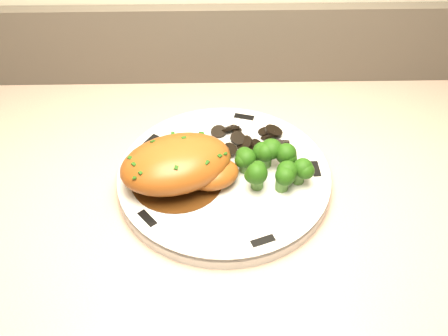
{
  "coord_description": "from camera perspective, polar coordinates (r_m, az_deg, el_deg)",
  "views": [
    {
      "loc": [
        0.6,
        1.27,
        1.42
      ],
      "look_at": [
        0.61,
        1.76,
        0.95
      ],
      "focal_mm": 45.0,
      "sensor_mm": 36.0,
      "label": 1
    }
  ],
  "objects": [
    {
      "name": "broccoli_florets",
      "position": [
        0.67,
        4.98,
        0.26
      ],
      "size": [
        0.09,
        0.06,
        0.04
      ],
      "rotation": [
        0.0,
        0.0,
        -0.08
      ],
      "color": "#4F8036",
      "rests_on": "plate"
    },
    {
      "name": "gravy_pool",
      "position": [
        0.68,
        -4.77,
        -1.15
      ],
      "size": [
        0.11,
        0.11,
        0.0
      ],
      "primitive_type": "cylinder",
      "color": "#3B1E0A",
      "rests_on": "plate"
    },
    {
      "name": "rim_accent_0",
      "position": [
        0.77,
        2.06,
        5.19
      ],
      "size": [
        0.03,
        0.02,
        0.0
      ],
      "primitive_type": "cube",
      "rotation": [
        0.0,
        0.0,
        2.88
      ],
      "color": "black",
      "rests_on": "plate"
    },
    {
      "name": "rim_accent_1",
      "position": [
        0.74,
        -7.5,
        2.72
      ],
      "size": [
        0.02,
        0.03,
        0.0
      ],
      "primitive_type": "cube",
      "rotation": [
        0.0,
        0.0,
        4.13
      ],
      "color": "black",
      "rests_on": "plate"
    },
    {
      "name": "chicken_breast",
      "position": [
        0.66,
        -4.45,
        0.32
      ],
      "size": [
        0.16,
        0.13,
        0.05
      ],
      "rotation": [
        0.0,
        0.0,
        0.33
      ],
      "color": "#974D1A",
      "rests_on": "plate"
    },
    {
      "name": "rim_accent_2",
      "position": [
        0.64,
        -7.8,
        -5.11
      ],
      "size": [
        0.02,
        0.03,
        0.0
      ],
      "primitive_type": "cube",
      "rotation": [
        0.0,
        0.0,
        5.39
      ],
      "color": "black",
      "rests_on": "plate"
    },
    {
      "name": "rim_accent_4",
      "position": [
        0.7,
        9.28,
        -0.1
      ],
      "size": [
        0.01,
        0.03,
        0.0
      ],
      "primitive_type": "cube",
      "rotation": [
        0.0,
        0.0,
        7.9
      ],
      "color": "black",
      "rests_on": "plate"
    },
    {
      "name": "mushroom_pile",
      "position": [
        0.72,
        2.71,
        2.56
      ],
      "size": [
        0.09,
        0.07,
        0.02
      ],
      "color": "black",
      "rests_on": "plate"
    },
    {
      "name": "rim_accent_3",
      "position": [
        0.62,
        3.97,
        -7.41
      ],
      "size": [
        0.03,
        0.02,
        0.0
      ],
      "primitive_type": "cube",
      "rotation": [
        0.0,
        0.0,
        6.65
      ],
      "color": "black",
      "rests_on": "plate"
    },
    {
      "name": "plate",
      "position": [
        0.69,
        0.0,
        -1.11
      ],
      "size": [
        0.31,
        0.31,
        0.02
      ],
      "primitive_type": "cylinder",
      "rotation": [
        0.0,
        0.0,
        0.24
      ],
      "color": "silver",
      "rests_on": "counter"
    }
  ]
}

